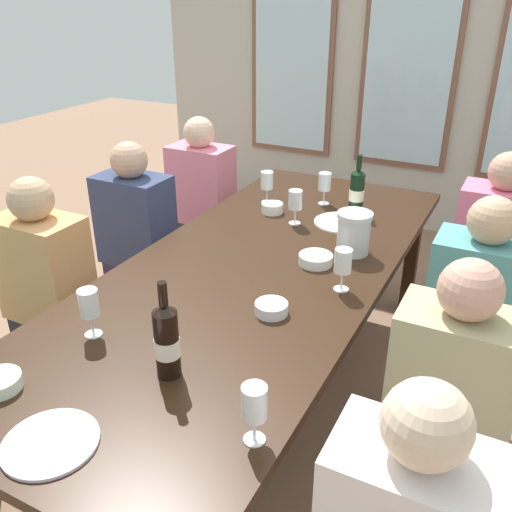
# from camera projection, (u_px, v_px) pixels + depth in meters

# --- Properties ---
(ground_plane) EXTENTS (12.00, 12.00, 0.00)m
(ground_plane) POSITION_uv_depth(u_px,v_px,m) (255.00, 403.00, 2.65)
(ground_plane) COLOR #8D674E
(back_wall_with_windows) EXTENTS (4.25, 0.10, 2.90)m
(back_wall_with_windows) POSITION_uv_depth(u_px,v_px,m) (413.00, 40.00, 4.04)
(back_wall_with_windows) COLOR #B8B2A5
(back_wall_with_windows) RESTS_ON ground
(dining_table) EXTENTS (1.05, 2.58, 0.74)m
(dining_table) POSITION_uv_depth(u_px,v_px,m) (255.00, 280.00, 2.35)
(dining_table) COLOR black
(dining_table) RESTS_ON ground
(white_plate_0) EXTENTS (0.25, 0.25, 0.01)m
(white_plate_0) POSITION_uv_depth(u_px,v_px,m) (51.00, 443.00, 1.43)
(white_plate_0) COLOR white
(white_plate_0) RESTS_ON dining_table
(white_plate_1) EXTENTS (0.27, 0.27, 0.01)m
(white_plate_1) POSITION_uv_depth(u_px,v_px,m) (341.00, 223.00, 2.75)
(white_plate_1) COLOR white
(white_plate_1) RESTS_ON dining_table
(metal_pitcher) EXTENTS (0.16, 0.16, 0.19)m
(metal_pitcher) POSITION_uv_depth(u_px,v_px,m) (354.00, 233.00, 2.41)
(metal_pitcher) COLOR silver
(metal_pitcher) RESTS_ON dining_table
(wine_bottle_0) EXTENTS (0.08, 0.08, 0.32)m
(wine_bottle_0) POSITION_uv_depth(u_px,v_px,m) (167.00, 340.00, 1.63)
(wine_bottle_0) COLOR black
(wine_bottle_0) RESTS_ON dining_table
(wine_bottle_1) EXTENTS (0.08, 0.08, 0.30)m
(wine_bottle_1) POSITION_uv_depth(u_px,v_px,m) (357.00, 191.00, 2.85)
(wine_bottle_1) COLOR black
(wine_bottle_1) RESTS_ON dining_table
(tasting_bowl_0) EXTENTS (0.12, 0.12, 0.04)m
(tasting_bowl_0) POSITION_uv_depth(u_px,v_px,m) (271.00, 308.00, 1.99)
(tasting_bowl_0) COLOR white
(tasting_bowl_0) RESTS_ON dining_table
(tasting_bowl_1) EXTENTS (0.11, 0.11, 0.05)m
(tasting_bowl_1) POSITION_uv_depth(u_px,v_px,m) (272.00, 208.00, 2.87)
(tasting_bowl_1) COLOR white
(tasting_bowl_1) RESTS_ON dining_table
(tasting_bowl_3) EXTENTS (0.15, 0.15, 0.04)m
(tasting_bowl_3) POSITION_uv_depth(u_px,v_px,m) (316.00, 259.00, 2.34)
(tasting_bowl_3) COLOR white
(tasting_bowl_3) RESTS_ON dining_table
(wine_glass_0) EXTENTS (0.07, 0.07, 0.17)m
(wine_glass_0) POSITION_uv_depth(u_px,v_px,m) (254.00, 405.00, 1.39)
(wine_glass_0) COLOR white
(wine_glass_0) RESTS_ON dining_table
(wine_glass_1) EXTENTS (0.07, 0.07, 0.17)m
(wine_glass_1) POSITION_uv_depth(u_px,v_px,m) (267.00, 181.00, 2.97)
(wine_glass_1) COLOR white
(wine_glass_1) RESTS_ON dining_table
(wine_glass_2) EXTENTS (0.07, 0.07, 0.17)m
(wine_glass_2) POSITION_uv_depth(u_px,v_px,m) (295.00, 201.00, 2.70)
(wine_glass_2) COLOR white
(wine_glass_2) RESTS_ON dining_table
(wine_glass_3) EXTENTS (0.07, 0.07, 0.17)m
(wine_glass_3) POSITION_uv_depth(u_px,v_px,m) (89.00, 304.00, 1.82)
(wine_glass_3) COLOR white
(wine_glass_3) RESTS_ON dining_table
(wine_glass_4) EXTENTS (0.07, 0.07, 0.17)m
(wine_glass_4) POSITION_uv_depth(u_px,v_px,m) (325.00, 183.00, 2.95)
(wine_glass_4) COLOR white
(wine_glass_4) RESTS_ON dining_table
(wine_glass_5) EXTENTS (0.07, 0.07, 0.17)m
(wine_glass_5) POSITION_uv_depth(u_px,v_px,m) (343.00, 262.00, 2.10)
(wine_glass_5) COLOR white
(wine_glass_5) RESTS_ON dining_table
(seated_person_2) EXTENTS (0.38, 0.24, 1.11)m
(seated_person_2) POSITION_uv_depth(u_px,v_px,m) (50.00, 301.00, 2.49)
(seated_person_2) COLOR #26262D
(seated_person_2) RESTS_ON ground
(seated_person_3) EXTENTS (0.38, 0.24, 1.11)m
(seated_person_3) POSITION_uv_depth(u_px,v_px,m) (445.00, 419.00, 1.81)
(seated_person_3) COLOR #303237
(seated_person_3) RESTS_ON ground
(seated_person_4) EXTENTS (0.38, 0.24, 1.11)m
(seated_person_4) POSITION_uv_depth(u_px,v_px,m) (202.00, 208.00, 3.53)
(seated_person_4) COLOR #313433
(seated_person_4) RESTS_ON ground
(seated_person_5) EXTENTS (0.38, 0.24, 1.11)m
(seated_person_5) POSITION_uv_depth(u_px,v_px,m) (490.00, 263.00, 2.83)
(seated_person_5) COLOR #2F2B2F
(seated_person_5) RESTS_ON ground
(seated_person_6) EXTENTS (0.38, 0.24, 1.11)m
(seated_person_6) POSITION_uv_depth(u_px,v_px,m) (138.00, 247.00, 3.00)
(seated_person_6) COLOR #2F273F
(seated_person_6) RESTS_ON ground
(seated_person_7) EXTENTS (0.38, 0.24, 1.11)m
(seated_person_7) POSITION_uv_depth(u_px,v_px,m) (471.00, 329.00, 2.29)
(seated_person_7) COLOR #23322F
(seated_person_7) RESTS_ON ground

